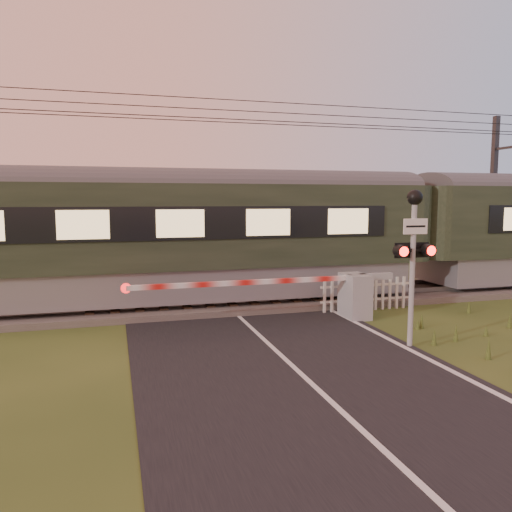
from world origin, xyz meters
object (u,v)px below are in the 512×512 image
object	(u,v)px
train	(412,230)
picket_fence	(369,294)
boom_gate	(344,294)
catenary_mast	(494,195)
crossing_signal	(413,240)

from	to	relation	value
train	picket_fence	bearing A→B (deg)	-144.10
boom_gate	catenary_mast	world-z (taller)	catenary_mast
picket_fence	catenary_mast	world-z (taller)	catenary_mast
train	boom_gate	bearing A→B (deg)	-144.98
train	picket_fence	world-z (taller)	train
train	catenary_mast	world-z (taller)	catenary_mast
picket_fence	catenary_mast	size ratio (longest dim) A/B	0.46
train	catenary_mast	size ratio (longest dim) A/B	6.23
train	boom_gate	xyz separation A→B (m)	(-3.75, -2.63, -1.50)
catenary_mast	train	bearing A→B (deg)	-156.83
crossing_signal	catenary_mast	distance (m)	11.59
boom_gate	picket_fence	bearing A→B (deg)	32.90
train	boom_gate	size ratio (longest dim) A/B	5.63
boom_gate	crossing_signal	bearing A→B (deg)	-84.90
crossing_signal	picket_fence	distance (m)	4.05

